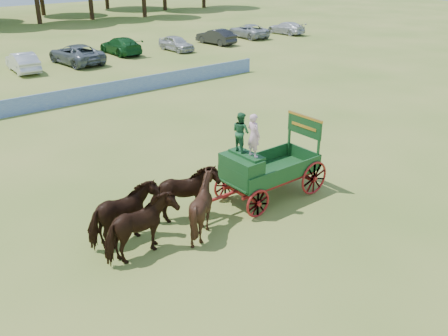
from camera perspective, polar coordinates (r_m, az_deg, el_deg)
ground at (r=20.61m, az=10.95°, el=-2.72°), size 160.00×160.00×0.00m
horse_lead_left at (r=15.93m, az=-9.48°, el=-6.85°), size 2.55×1.40×2.05m
horse_lead_right at (r=16.78m, az=-11.36°, el=-5.30°), size 2.51×1.31×2.05m
horse_wheel_left at (r=17.03m, az=-2.47°, el=-4.34°), size 1.93×1.74×2.06m
horse_wheel_right at (r=17.83m, az=-4.57°, el=-3.03°), size 2.62×1.65×2.05m
farm_dray at (r=18.87m, az=3.73°, el=0.55°), size 6.00×2.00×3.76m
sponsor_banner at (r=33.65m, az=-14.13°, el=8.43°), size 26.00×0.08×1.05m
parked_cars at (r=45.01m, az=-19.20°, el=11.92°), size 55.93×7.19×1.64m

